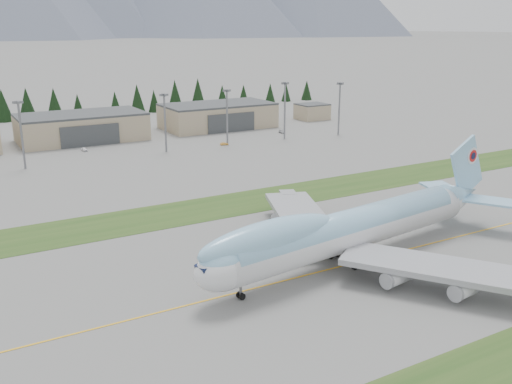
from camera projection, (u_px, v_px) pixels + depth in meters
ground at (351, 264)px, 109.41m from camera, size 7000.00×7000.00×0.00m
grass_strip_far at (241, 203)px, 146.90m from camera, size 400.00×18.00×0.08m
taxiway_line_main at (351, 264)px, 109.41m from camera, size 400.00×0.40×0.02m
boeing_747_freighter at (350, 229)px, 108.40m from camera, size 78.86×67.32×20.70m
hangar_center at (82, 127)px, 225.61m from camera, size 48.00×26.60×10.80m
hangar_right at (218, 115)px, 254.21m from camera, size 48.00×26.60×10.80m
control_shed at (312, 112)px, 276.91m from camera, size 14.00×12.00×7.60m
floodlight_masts at (180, 109)px, 203.04m from camera, size 146.01×8.45×24.04m
service_vehicle_a at (84, 151)px, 207.55m from camera, size 1.89×3.87×1.27m
service_vehicle_b at (224, 145)px, 217.89m from camera, size 3.34×1.69×1.05m
service_vehicle_c at (282, 133)px, 242.54m from camera, size 2.45×4.46×1.22m
conifer_belt at (54, 104)px, 277.68m from camera, size 278.89×15.53×16.35m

